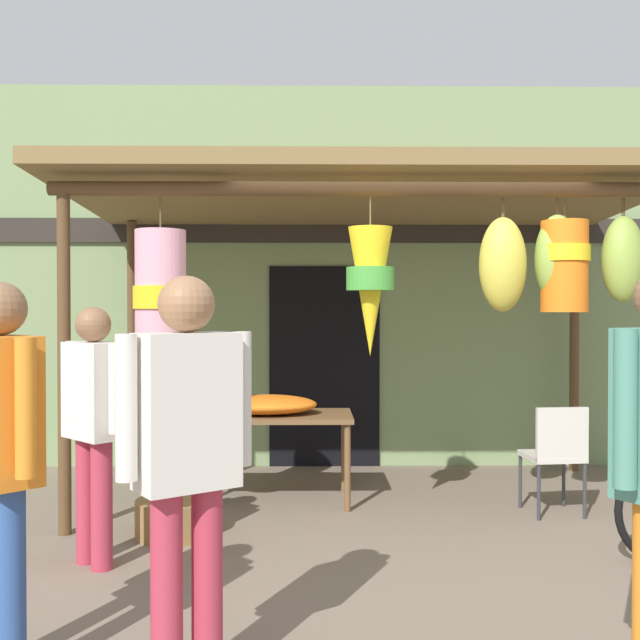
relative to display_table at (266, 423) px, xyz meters
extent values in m
plane|color=#756656|center=(1.06, -0.86, -0.65)|extent=(30.00, 30.00, 0.00)
cube|color=#7A9360|center=(1.06, 1.54, 1.25)|extent=(10.05, 0.25, 3.80)
cube|color=#2D2823|center=(1.06, 1.39, 1.71)|extent=(9.04, 0.04, 0.24)
cube|color=black|center=(0.51, 1.40, 0.35)|extent=(1.10, 0.03, 2.00)
cylinder|color=brown|center=(-1.35, -0.85, 0.56)|extent=(0.09, 0.09, 2.41)
cylinder|color=brown|center=(-1.35, 1.16, 0.56)|extent=(0.09, 0.09, 2.41)
cylinder|color=brown|center=(2.93, 1.16, 0.56)|extent=(0.09, 0.09, 2.41)
cylinder|color=brown|center=(0.79, -0.85, 1.76)|extent=(4.48, 0.10, 0.10)
cylinder|color=brown|center=(0.79, 1.16, 1.91)|extent=(4.48, 0.10, 0.10)
cube|color=olive|center=(0.79, 0.15, 1.88)|extent=(4.78, 2.51, 0.25)
cylinder|color=brown|center=(-0.69, -0.82, 1.60)|extent=(0.01, 0.01, 0.23)
cylinder|color=pink|center=(-0.69, -0.82, 1.04)|extent=(0.35, 0.35, 0.88)
cylinder|color=yellow|center=(-0.69, -0.82, 1.01)|extent=(0.38, 0.38, 0.16)
cylinder|color=brown|center=(0.78, -0.89, 1.60)|extent=(0.01, 0.01, 0.22)
cone|color=yellow|center=(0.78, -0.89, 1.05)|extent=(0.31, 0.31, 0.89)
cylinder|color=green|center=(0.78, -0.89, 1.14)|extent=(0.33, 0.33, 0.16)
cylinder|color=brown|center=(2.17, -0.79, 1.63)|extent=(0.01, 0.01, 0.16)
cylinder|color=orange|center=(2.17, -0.79, 1.23)|extent=(0.33, 0.33, 0.65)
cylinder|color=yellow|center=(2.17, -0.79, 1.32)|extent=(0.36, 0.36, 0.12)
cylinder|color=#4C3D23|center=(2.58, -0.80, 1.65)|extent=(0.02, 0.02, 0.13)
ellipsoid|color=#89A842|center=(2.58, -0.80, 1.28)|extent=(0.30, 0.25, 0.62)
cylinder|color=#4C3D23|center=(2.12, -0.78, 1.66)|extent=(0.02, 0.02, 0.12)
ellipsoid|color=#89A842|center=(2.12, -0.78, 1.28)|extent=(0.32, 0.27, 0.64)
cylinder|color=#4C3D23|center=(1.73, -0.79, 1.65)|extent=(0.02, 0.02, 0.14)
ellipsoid|color=gold|center=(1.73, -0.79, 1.24)|extent=(0.33, 0.28, 0.67)
cube|color=brown|center=(0.00, 0.00, 0.05)|extent=(1.40, 0.68, 0.04)
cylinder|color=brown|center=(-0.65, -0.29, -0.31)|extent=(0.05, 0.05, 0.68)
cylinder|color=brown|center=(0.65, -0.29, -0.31)|extent=(0.05, 0.05, 0.68)
cylinder|color=brown|center=(-0.65, 0.29, -0.31)|extent=(0.05, 0.05, 0.68)
cylinder|color=brown|center=(0.65, 0.29, -0.31)|extent=(0.05, 0.05, 0.68)
ellipsoid|color=orange|center=(0.00, -0.01, 0.15)|extent=(0.82, 0.58, 0.15)
ellipsoid|color=pink|center=(0.13, -0.08, 0.16)|extent=(0.37, 0.29, 0.11)
cube|color=beige|center=(2.22, -0.36, -0.21)|extent=(0.44, 0.44, 0.04)
cube|color=beige|center=(2.24, -0.54, -0.01)|extent=(0.40, 0.08, 0.40)
cylinder|color=#333338|center=(2.38, -0.16, -0.43)|extent=(0.03, 0.03, 0.44)
cylinder|color=#333338|center=(2.03, -0.20, -0.43)|extent=(0.03, 0.03, 0.44)
cylinder|color=#333338|center=(2.42, -0.52, -0.43)|extent=(0.03, 0.03, 0.44)
cylinder|color=#333338|center=(2.06, -0.55, -0.43)|extent=(0.03, 0.03, 0.44)
cylinder|color=olive|center=(-0.58, -0.90, -0.52)|extent=(0.53, 0.53, 0.25)
cylinder|color=#B23347|center=(-1.03, -1.44, -0.26)|extent=(0.13, 0.13, 0.78)
cylinder|color=#B23347|center=(-0.90, -1.56, -0.26)|extent=(0.13, 0.13, 0.78)
cube|color=silver|center=(-0.96, -1.50, 0.43)|extent=(0.44, 0.44, 0.59)
cylinder|color=silver|center=(-1.15, -1.32, 0.46)|extent=(0.08, 0.08, 0.53)
cylinder|color=silver|center=(-0.78, -1.68, 0.46)|extent=(0.08, 0.08, 0.53)
sphere|color=#896042|center=(-0.96, -1.50, 0.83)|extent=(0.22, 0.22, 0.22)
cylinder|color=#2D5193|center=(-0.90, -2.97, -0.23)|extent=(0.13, 0.13, 0.84)
cube|color=orange|center=(-0.96, -2.90, 0.50)|extent=(0.44, 0.44, 0.63)
cylinder|color=orange|center=(-0.78, -3.08, 0.53)|extent=(0.08, 0.08, 0.56)
cylinder|color=#4C8E7A|center=(1.50, -3.40, 0.57)|extent=(0.08, 0.08, 0.58)
cylinder|color=#B23347|center=(-0.22, -3.10, -0.22)|extent=(0.13, 0.13, 0.85)
cylinder|color=#B23347|center=(-0.07, -2.99, -0.22)|extent=(0.13, 0.13, 0.85)
cube|color=silver|center=(-0.14, -3.04, 0.52)|extent=(0.45, 0.41, 0.63)
cylinder|color=silver|center=(-0.35, -3.19, 0.55)|extent=(0.08, 0.08, 0.57)
cylinder|color=silver|center=(0.07, -2.90, 0.55)|extent=(0.08, 0.08, 0.57)
sphere|color=#9E704C|center=(-0.14, -3.04, 0.95)|extent=(0.23, 0.23, 0.23)
camera|label=1|loc=(0.36, -6.11, 0.93)|focal=42.31mm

